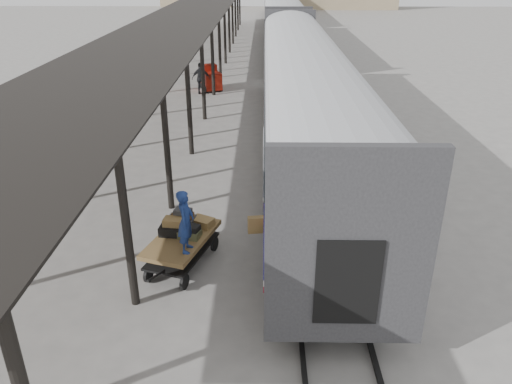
{
  "coord_description": "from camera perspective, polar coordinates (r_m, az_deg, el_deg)",
  "views": [
    {
      "loc": [
        1.65,
        -11.55,
        7.39
      ],
      "look_at": [
        1.46,
        0.61,
        1.7
      ],
      "focal_mm": 35.0,
      "sensor_mm": 36.0,
      "label": 1
    }
  ],
  "objects": [
    {
      "name": "luggage_tug",
      "position": [
        31.75,
        -5.22,
        12.77
      ],
      "size": [
        1.54,
        1.92,
        1.48
      ],
      "rotation": [
        0.0,
        0.0,
        0.36
      ],
      "color": "maroon",
      "rests_on": "ground"
    },
    {
      "name": "suitcase_stack",
      "position": [
        13.34,
        -8.27,
        -3.63
      ],
      "size": [
        1.42,
        1.2,
        0.57
      ],
      "rotation": [
        0.0,
        0.0,
        -0.31
      ],
      "color": "#333436",
      "rests_on": "baggage_cart"
    },
    {
      "name": "rails",
      "position": [
        46.16,
        2.93,
        15.91
      ],
      "size": [
        1.54,
        150.0,
        0.12
      ],
      "color": "black",
      "rests_on": "ground"
    },
    {
      "name": "canopy",
      "position": [
        36.06,
        -7.59,
        19.49
      ],
      "size": [
        4.9,
        64.3,
        4.15
      ],
      "color": "#422B19",
      "rests_on": "ground"
    },
    {
      "name": "baggage_cart",
      "position": [
        13.23,
        -8.45,
        -5.88
      ],
      "size": [
        1.92,
        2.67,
        0.86
      ],
      "rotation": [
        0.0,
        0.0,
        -0.31
      ],
      "color": "brown",
      "rests_on": "ground"
    },
    {
      "name": "train",
      "position": [
        45.61,
        3.0,
        19.13
      ],
      "size": [
        3.45,
        76.01,
        4.01
      ],
      "color": "silver",
      "rests_on": "ground"
    },
    {
      "name": "porter",
      "position": [
        12.13,
        -8.04,
        -3.35
      ],
      "size": [
        0.44,
        0.62,
        1.62
      ],
      "primitive_type": "imported",
      "rotation": [
        0.0,
        0.0,
        1.49
      ],
      "color": "navy",
      "rests_on": "baggage_cart"
    },
    {
      "name": "ground",
      "position": [
        13.81,
        -6.16,
        -7.45
      ],
      "size": [
        160.0,
        160.0,
        0.0
      ],
      "primitive_type": "plane",
      "color": "slate",
      "rests_on": "ground"
    },
    {
      "name": "pedestrian",
      "position": [
        30.69,
        -6.3,
        12.77
      ],
      "size": [
        1.11,
        0.52,
        1.86
      ],
      "primitive_type": "imported",
      "rotation": [
        0.0,
        0.0,
        3.2
      ],
      "color": "black",
      "rests_on": "ground"
    }
  ]
}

